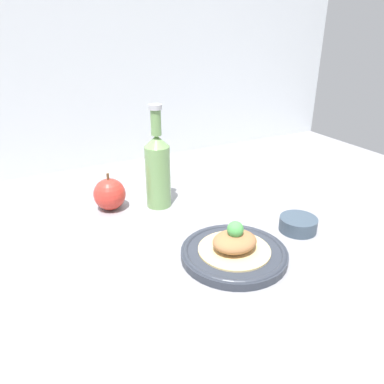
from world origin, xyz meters
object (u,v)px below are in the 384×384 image
Objects in this scene: plate at (234,253)px; cider_bottle at (158,168)px; plated_food at (235,242)px; apple at (110,194)px; dipping_bowl at (298,224)px.

plate is 0.83× the size of cider_bottle.
apple is at bearing 115.53° from plated_food.
plated_food is 1.51× the size of apple.
cider_bottle is at bearing 97.61° from plate.
dipping_bowl reaches higher than plate.
dipping_bowl is (35.69, -31.45, -2.52)cm from apple.
cider_bottle is 2.71× the size of apple.
dipping_bowl is at bearing -41.39° from apple.
plated_food is 31.01cm from cider_bottle.
dipping_bowl is at bearing -49.52° from cider_bottle.
dipping_bowl is (19.49, 2.47, -2.10)cm from plated_food.
plate is at bearing 0.00° from plated_food.
cider_bottle is at bearing 130.48° from dipping_bowl.
cider_bottle is 14.29cm from apple.
apple is (-16.20, 33.93, 3.08)cm from plate.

